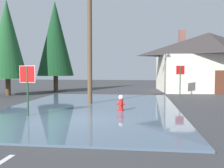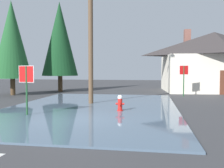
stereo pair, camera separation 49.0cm
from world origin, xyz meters
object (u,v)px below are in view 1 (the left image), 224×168
at_px(pine_tree_tall_left, 7,39).
at_px(pine_tree_mid_left, 55,39).
at_px(fire_hydrant, 121,104).
at_px(house, 208,61).
at_px(stop_sign_near, 27,80).
at_px(utility_pole, 90,24).
at_px(stop_sign_far, 180,74).

distance_m(pine_tree_tall_left, pine_tree_mid_left, 4.56).
distance_m(fire_hydrant, house, 15.11).
xyz_separation_m(stop_sign_near, utility_pole, (1.85, 4.17, 3.12)).
xyz_separation_m(fire_hydrant, house, (7.30, 12.99, 2.50)).
relative_size(stop_sign_near, pine_tree_tall_left, 0.29).
distance_m(fire_hydrant, stop_sign_far, 8.74).
relative_size(fire_hydrant, utility_pole, 0.09).
distance_m(house, pine_tree_tall_left, 18.12).
height_order(stop_sign_far, house, house).
height_order(fire_hydrant, stop_sign_far, stop_sign_far).
distance_m(utility_pole, house, 14.25).
distance_m(stop_sign_near, house, 18.58).
xyz_separation_m(house, pine_tree_mid_left, (-14.31, -2.57, 2.01)).
bearing_deg(pine_tree_tall_left, stop_sign_near, -55.98).
bearing_deg(pine_tree_mid_left, stop_sign_far, -13.99).
distance_m(stop_sign_near, pine_tree_mid_left, 13.04).
bearing_deg(pine_tree_tall_left, fire_hydrant, -34.91).
bearing_deg(fire_hydrant, stop_sign_far, 63.06).
xyz_separation_m(stop_sign_near, pine_tree_mid_left, (-3.12, 12.21, 3.32)).
xyz_separation_m(stop_sign_far, house, (3.38, 5.29, 1.22)).
relative_size(house, pine_tree_tall_left, 1.36).
relative_size(stop_sign_near, fire_hydrant, 2.67).
height_order(house, pine_tree_tall_left, pine_tree_tall_left).
relative_size(fire_hydrant, pine_tree_tall_left, 0.11).
distance_m(utility_pole, stop_sign_far, 8.54).
height_order(fire_hydrant, utility_pole, utility_pole).
bearing_deg(fire_hydrant, pine_tree_tall_left, 145.09).
bearing_deg(utility_pole, pine_tree_tall_left, 150.27).
height_order(utility_pole, stop_sign_far, utility_pole).
height_order(pine_tree_tall_left, pine_tree_mid_left, pine_tree_mid_left).
distance_m(house, pine_tree_mid_left, 14.67).
bearing_deg(stop_sign_far, fire_hydrant, -116.94).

